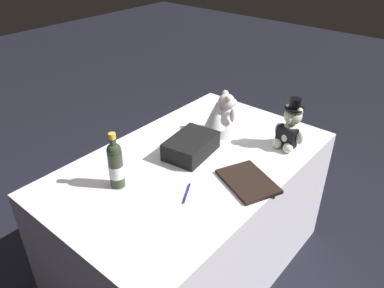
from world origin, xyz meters
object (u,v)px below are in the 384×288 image
teddy_bear_bride (223,116)px  guestbook (248,181)px  signing_pen (186,194)px  champagne_bottle (116,164)px  gift_case_black (191,146)px  teddy_bear_groom (290,129)px

teddy_bear_bride → guestbook: (0.31, 0.38, -0.10)m
signing_pen → guestbook: 0.30m
champagne_bottle → gift_case_black: champagne_bottle is taller
teddy_bear_bride → champagne_bottle: champagne_bottle is taller
teddy_bear_groom → guestbook: bearing=2.0°
teddy_bear_bride → gift_case_black: (0.29, 0.01, -0.06)m
guestbook → teddy_bear_groom: bearing=-153.7°
teddy_bear_groom → teddy_bear_bride: bearing=-73.6°
gift_case_black → teddy_bear_groom: bearing=138.2°
teddy_bear_groom → teddy_bear_bride: (0.11, -0.36, 0.00)m
teddy_bear_groom → teddy_bear_bride: teddy_bear_groom is taller
guestbook → signing_pen: bearing=-8.3°
champagne_bottle → signing_pen: champagne_bottle is taller
gift_case_black → guestbook: (0.02, 0.37, -0.04)m
teddy_bear_bride → gift_case_black: 0.30m
teddy_bear_bride → guestbook: 0.50m
teddy_bear_bride → signing_pen: (0.57, 0.21, -0.10)m
champagne_bottle → guestbook: (-0.41, 0.45, -0.11)m
teddy_bear_groom → gift_case_black: size_ratio=0.91×
champagne_bottle → guestbook: bearing=131.9°
teddy_bear_groom → teddy_bear_bride: 0.38m
teddy_bear_groom → guestbook: teddy_bear_groom is taller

